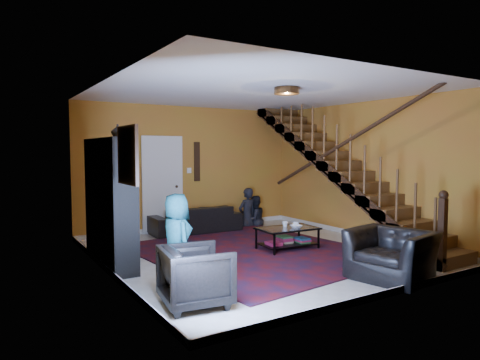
% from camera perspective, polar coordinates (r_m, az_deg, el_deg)
% --- Properties ---
extents(floor, '(5.50, 5.50, 0.00)m').
position_cam_1_polar(floor, '(7.67, 2.37, -9.67)').
color(floor, beige).
rests_on(floor, ground).
extents(room, '(5.50, 5.50, 5.50)m').
position_cam_1_polar(room, '(8.22, -10.78, -8.46)').
color(room, '#B66128').
rests_on(room, ground).
extents(staircase, '(0.95, 5.02, 3.18)m').
position_cam_1_polar(staircase, '(8.83, 13.90, 1.19)').
color(staircase, brown).
rests_on(staircase, floor).
extents(bookshelf, '(0.35, 1.80, 2.00)m').
position_cam_1_polar(bookshelf, '(7.05, -16.92, -3.08)').
color(bookshelf, black).
rests_on(bookshelf, floor).
extents(door, '(0.82, 0.05, 2.05)m').
position_cam_1_polar(door, '(9.59, -10.30, -0.78)').
color(door, silver).
rests_on(door, floor).
extents(framed_picture, '(0.04, 0.74, 0.74)m').
position_cam_1_polar(framed_picture, '(5.51, -14.76, 3.22)').
color(framed_picture, maroon).
rests_on(framed_picture, room).
extents(wall_hanging, '(0.14, 0.03, 0.90)m').
position_cam_1_polar(wall_hanging, '(9.90, -5.76, 2.46)').
color(wall_hanging, black).
rests_on(wall_hanging, room).
extents(ceiling_fixture, '(0.40, 0.40, 0.10)m').
position_cam_1_polar(ceiling_fixture, '(6.87, 6.25, 11.74)').
color(ceiling_fixture, '#3F2814').
rests_on(ceiling_fixture, room).
extents(rug, '(3.98, 4.43, 0.02)m').
position_cam_1_polar(rug, '(7.72, 2.00, -9.51)').
color(rug, '#4B0D12').
rests_on(rug, floor).
extents(sofa, '(2.00, 0.83, 0.58)m').
position_cam_1_polar(sofa, '(9.52, -5.95, -5.23)').
color(sofa, black).
rests_on(sofa, floor).
extents(armchair_left, '(0.87, 0.85, 0.70)m').
position_cam_1_polar(armchair_left, '(5.13, -5.93, -12.59)').
color(armchair_left, black).
rests_on(armchair_left, floor).
extents(armchair_right, '(1.13, 1.24, 0.69)m').
position_cam_1_polar(armchair_right, '(6.46, 19.50, -9.37)').
color(armchair_right, black).
rests_on(armchair_right, floor).
extents(person_adult_a, '(0.53, 0.38, 1.36)m').
position_cam_1_polar(person_adult_a, '(10.24, 0.97, -4.88)').
color(person_adult_a, black).
rests_on(person_adult_a, sofa).
extents(person_adult_b, '(0.61, 0.50, 1.17)m').
position_cam_1_polar(person_adult_b, '(10.38, 1.97, -5.31)').
color(person_adult_b, black).
rests_on(person_adult_b, sofa).
extents(person_child, '(0.43, 0.63, 1.24)m').
position_cam_1_polar(person_child, '(5.80, -8.47, -7.90)').
color(person_child, '#1B6166').
rests_on(person_child, armchair_left).
extents(coffee_table, '(1.10, 0.70, 0.41)m').
position_cam_1_polar(coffee_table, '(7.92, 6.35, -7.57)').
color(coffee_table, black).
rests_on(coffee_table, floor).
extents(cup_a, '(0.11, 0.11, 0.09)m').
position_cam_1_polar(cup_a, '(7.96, 7.46, -5.90)').
color(cup_a, '#999999').
rests_on(cup_a, coffee_table).
extents(cup_b, '(0.13, 0.13, 0.10)m').
position_cam_1_polar(cup_b, '(7.94, 6.02, -5.88)').
color(cup_b, '#999999').
rests_on(cup_b, coffee_table).
extents(bowl, '(0.24, 0.24, 0.05)m').
position_cam_1_polar(bowl, '(7.85, 7.48, -6.18)').
color(bowl, '#999999').
rests_on(bowl, coffee_table).
extents(vase, '(0.18, 0.18, 0.19)m').
position_cam_1_polar(vase, '(6.52, -16.00, 6.33)').
color(vase, '#999999').
rests_on(vase, bookshelf).
extents(popcorn_bucket, '(0.18, 0.18, 0.16)m').
position_cam_1_polar(popcorn_bucket, '(5.68, -4.60, -13.56)').
color(popcorn_bucket, red).
rests_on(popcorn_bucket, rug).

